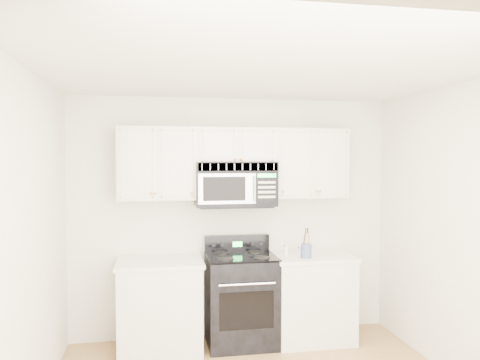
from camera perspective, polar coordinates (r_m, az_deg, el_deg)
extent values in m
cube|color=silver|center=(3.48, 3.93, 13.47)|extent=(3.50, 3.50, 0.01)
cube|color=white|center=(5.17, -0.89, -4.56)|extent=(3.50, 0.01, 2.60)
cube|color=white|center=(1.89, 17.61, -17.42)|extent=(3.50, 0.01, 2.60)
cube|color=white|center=(3.50, -25.50, -8.25)|extent=(0.01, 3.50, 2.60)
cube|color=silver|center=(4.98, -9.71, -15.01)|extent=(0.82, 0.63, 0.88)
cube|color=beige|center=(4.86, -9.75, -9.84)|extent=(0.86, 0.65, 0.04)
cube|color=black|center=(5.15, -9.68, -19.02)|extent=(0.82, 0.55, 0.10)
cube|color=silver|center=(5.24, 8.63, -14.10)|extent=(0.82, 0.63, 0.88)
cube|color=beige|center=(5.13, 8.67, -9.17)|extent=(0.86, 0.65, 0.04)
cube|color=black|center=(5.40, 8.46, -17.95)|extent=(0.82, 0.55, 0.10)
cube|color=black|center=(5.06, 0.14, -14.45)|extent=(0.71, 0.61, 0.92)
cube|color=black|center=(4.77, 0.83, -15.64)|extent=(0.54, 0.01, 0.38)
cylinder|color=silver|center=(4.67, 0.90, -12.59)|extent=(0.56, 0.02, 0.02)
cube|color=black|center=(4.94, 0.14, -9.29)|extent=(0.71, 0.61, 0.02)
cube|color=black|center=(5.18, -0.40, -7.74)|extent=(0.71, 0.08, 0.19)
cube|color=#2AE850|center=(5.14, -0.31, -7.83)|extent=(0.10, 0.00, 0.06)
cube|color=silver|center=(4.90, -10.09, 1.99)|extent=(0.80, 0.33, 0.75)
cube|color=silver|center=(5.17, 8.41, 2.03)|extent=(0.80, 0.33, 0.75)
cube|color=silver|center=(4.97, -0.59, 4.11)|extent=(0.84, 0.33, 0.39)
sphere|color=gold|center=(4.72, -10.30, -1.62)|extent=(0.03, 0.03, 0.03)
sphere|color=gold|center=(4.74, -5.94, -1.58)|extent=(0.03, 0.03, 0.03)
sphere|color=gold|center=(4.90, 5.33, -1.44)|extent=(0.03, 0.03, 0.03)
sphere|color=gold|center=(5.01, 9.29, -1.37)|extent=(0.03, 0.03, 0.03)
sphere|color=gold|center=(4.78, -0.56, 2.55)|extent=(0.03, 0.03, 0.03)
sphere|color=gold|center=(4.79, 0.15, 2.55)|extent=(0.03, 0.03, 0.03)
cylinder|color=red|center=(4.79, 0.00, 1.88)|extent=(0.00, 0.00, 0.11)
sphere|color=gold|center=(4.79, 0.00, 1.14)|extent=(0.04, 0.04, 0.04)
cube|color=black|center=(4.93, -0.62, -0.46)|extent=(0.84, 0.42, 0.46)
cube|color=beige|center=(4.73, -0.21, 1.61)|extent=(0.82, 0.01, 0.08)
cube|color=#AAAAAA|center=(4.71, -1.57, -1.07)|extent=(0.59, 0.01, 0.31)
cube|color=black|center=(4.69, -1.92, -1.08)|extent=(0.43, 0.01, 0.24)
cube|color=black|center=(4.78, 3.27, -1.02)|extent=(0.23, 0.01, 0.31)
cube|color=#2AE850|center=(4.77, 3.29, 0.56)|extent=(0.19, 0.00, 0.04)
cylinder|color=silver|center=(4.72, 1.83, -1.06)|extent=(0.02, 0.02, 0.26)
cylinder|color=#4C5A86|center=(4.94, 8.06, -8.54)|extent=(0.11, 0.11, 0.14)
cylinder|color=olive|center=(4.94, 8.41, -7.70)|extent=(0.01, 0.01, 0.25)
cylinder|color=black|center=(4.95, 7.79, -7.56)|extent=(0.01, 0.01, 0.27)
cylinder|color=olive|center=(4.90, 7.99, -7.56)|extent=(0.01, 0.01, 0.28)
cylinder|color=black|center=(4.94, 8.41, -7.70)|extent=(0.01, 0.01, 0.25)
cylinder|color=silver|center=(5.07, 5.68, -8.55)|extent=(0.04, 0.04, 0.09)
cylinder|color=silver|center=(5.06, 5.68, -7.97)|extent=(0.04, 0.04, 0.02)
cylinder|color=silver|center=(5.01, 7.35, -8.72)|extent=(0.04, 0.04, 0.09)
cylinder|color=silver|center=(5.00, 7.35, -8.14)|extent=(0.04, 0.04, 0.02)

